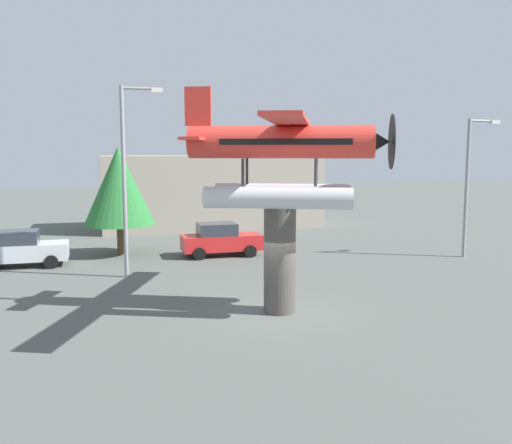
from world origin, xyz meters
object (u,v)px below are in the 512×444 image
floatplane_monument (284,156)px  car_near_silver (21,249)px  streetlight_primary (128,168)px  car_mid_red (220,239)px  streetlight_secondary (471,177)px  storefront_building (211,191)px  display_pedestal (280,259)px  tree_east (119,186)px

floatplane_monument → car_near_silver: floatplane_monument is taller
streetlight_primary → car_mid_red: bearing=37.8°
streetlight_secondary → streetlight_primary: bearing=180.0°
storefront_building → car_near_silver: bearing=-135.4°
car_mid_red → streetlight_secondary: streetlight_secondary is taller
display_pedestal → car_mid_red: (0.21, 10.75, -0.97)m
display_pedestal → car_near_silver: size_ratio=0.88×
display_pedestal → floatplane_monument: floatplane_monument is taller
floatplane_monument → tree_east: 13.61m
display_pedestal → tree_east: bearing=111.4°
car_near_silver → streetlight_primary: 7.30m
streetlight_secondary → storefront_building: bearing=125.6°
floatplane_monument → streetlight_secondary: bearing=51.8°
streetlight_primary → streetlight_secondary: 17.37m
display_pedestal → storefront_building: (1.94, 22.00, 0.76)m
car_near_silver → storefront_building: size_ratio=0.27×
floatplane_monument → car_near_silver: size_ratio=2.38×
car_near_silver → car_mid_red: same height
floatplane_monument → streetlight_secondary: size_ratio=1.39×
streetlight_secondary → storefront_building: (-10.77, 15.05, -1.61)m
streetlight_primary → storefront_building: bearing=66.3°
display_pedestal → streetlight_secondary: streetlight_secondary is taller
car_mid_red → storefront_building: size_ratio=0.27×
car_mid_red → storefront_building: 11.51m
tree_east → storefront_building: bearing=54.3°
tree_east → streetlight_primary: bearing=-87.6°
floatplane_monument → tree_east: floatplane_monument is taller
car_mid_red → streetlight_primary: 7.31m
display_pedestal → floatplane_monument: bearing=-22.8°
display_pedestal → floatplane_monument: (0.12, -0.05, 3.52)m
display_pedestal → streetlight_secondary: (12.71, 6.95, 2.37)m
car_mid_red → tree_east: size_ratio=0.72×
floatplane_monument → streetlight_primary: 8.51m
streetlight_primary → streetlight_secondary: streetlight_primary is taller
car_near_silver → streetlight_primary: size_ratio=0.51×
tree_east → display_pedestal: bearing=-68.6°
floatplane_monument → storefront_building: bearing=108.0°
display_pedestal → car_mid_red: display_pedestal is taller
car_mid_red → streetlight_secondary: (12.49, -3.80, 3.34)m
car_near_silver → streetlight_secondary: size_ratio=0.58×
floatplane_monument → streetlight_primary: streetlight_primary is taller
display_pedestal → storefront_building: 22.10m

